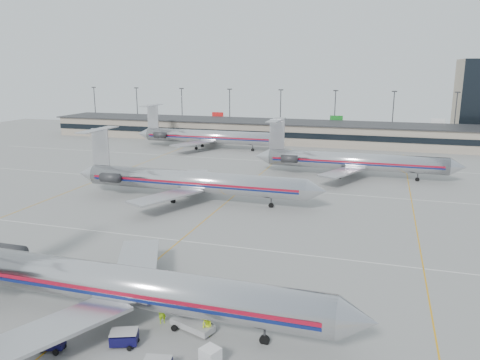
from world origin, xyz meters
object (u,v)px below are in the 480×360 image
at_px(jet_foreground, 109,283).
at_px(belt_loader, 193,323).
at_px(tug_center, 50,342).
at_px(uld_container, 210,358).
at_px(jet_second_row, 189,181).

relative_size(jet_foreground, belt_loader, 9.21).
height_order(jet_foreground, belt_loader, jet_foreground).
bearing_deg(tug_center, uld_container, -7.93).
bearing_deg(tug_center, jet_second_row, 83.60).
bearing_deg(uld_container, jet_foreground, -176.38).
bearing_deg(uld_container, tug_center, -148.23).
bearing_deg(jet_second_row, belt_loader, -66.28).
xyz_separation_m(jet_second_row, belt_loader, (16.58, -37.74, -2.76)).
relative_size(tug_center, belt_loader, 0.46).
height_order(jet_foreground, uld_container, jet_foreground).
relative_size(jet_foreground, tug_center, 19.89).
xyz_separation_m(uld_container, belt_loader, (-3.26, 4.48, -0.18)).
bearing_deg(belt_loader, uld_container, -35.09).
distance_m(jet_foreground, belt_loader, 8.47).
relative_size(uld_container, belt_loader, 0.41).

